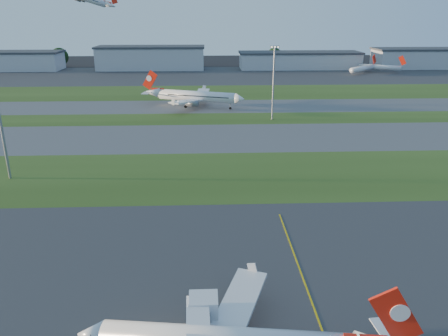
{
  "coord_description": "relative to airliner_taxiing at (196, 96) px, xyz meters",
  "views": [
    {
      "loc": [
        -8.89,
        -45.5,
        36.98
      ],
      "look_at": [
        -5.38,
        37.6,
        7.0
      ],
      "focal_mm": 35.0,
      "sensor_mm": 36.0,
      "label": 1
    }
  ],
  "objects": [
    {
      "name": "apron_near",
      "position": [
        12.81,
        -130.68,
        -4.44
      ],
      "size": [
        300.0,
        70.0,
        0.01
      ],
      "primitive_type": "cube",
      "color": "#333335",
      "rests_on": "ground"
    },
    {
      "name": "hangar_east",
      "position": [
        67.81,
        124.32,
        1.19
      ],
      "size": [
        81.6,
        23.0,
        11.2
      ],
      "color": "#A7A9AF",
      "rests_on": "ground"
    },
    {
      "name": "tree_east",
      "position": [
        127.81,
        136.32,
        1.72
      ],
      "size": [
        10.45,
        10.45,
        11.4
      ],
      "color": "black",
      "rests_on": "ground"
    },
    {
      "name": "mini_jet_far",
      "position": [
        115.35,
        102.84,
        -1.16
      ],
      "size": [
        26.07,
        15.01,
        9.48
      ],
      "rotation": [
        0.0,
        0.0,
        -0.49
      ],
      "color": "white",
      "rests_on": "ground"
    },
    {
      "name": "mini_jet_near",
      "position": [
        102.16,
        96.43,
        -1.16
      ],
      "size": [
        22.75,
        20.05,
        9.48
      ],
      "rotation": [
        0.0,
        0.0,
        0.71
      ],
      "color": "white",
      "rests_on": "ground"
    },
    {
      "name": "grass_strip_b",
      "position": [
        12.81,
        -20.68,
        -4.44
      ],
      "size": [
        300.0,
        18.0,
        0.01
      ],
      "primitive_type": "cube",
      "color": "#2E4517",
      "rests_on": "ground"
    },
    {
      "name": "tree_mid_west",
      "position": [
        -7.19,
        135.32,
        1.39
      ],
      "size": [
        9.9,
        9.9,
        10.8
      ],
      "color": "black",
      "rests_on": "ground"
    },
    {
      "name": "hangar_far_east",
      "position": [
        167.81,
        124.32,
        2.2
      ],
      "size": [
        96.9,
        23.0,
        13.2
      ],
      "color": "#A7A9AF",
      "rests_on": "ground"
    },
    {
      "name": "grass_strip_c",
      "position": [
        12.81,
        34.32,
        -4.44
      ],
      "size": [
        300.0,
        40.0,
        0.01
      ],
      "primitive_type": "cube",
      "color": "#2E4517",
      "rests_on": "ground"
    },
    {
      "name": "yellow_line",
      "position": [
        17.81,
        -130.68,
        -4.44
      ],
      "size": [
        0.25,
        60.0,
        0.02
      ],
      "primitive_type": "cube",
      "color": "gold",
      "rests_on": "ground"
    },
    {
      "name": "taxiway_b",
      "position": [
        12.81,
        1.32,
        -4.44
      ],
      "size": [
        300.0,
        26.0,
        0.01
      ],
      "primitive_type": "cube",
      "color": "#515154",
      "rests_on": "ground"
    },
    {
      "name": "light_mast_centre",
      "position": [
        27.81,
        -22.68,
        10.37
      ],
      "size": [
        3.2,
        0.7,
        25.8
      ],
      "color": "gray",
      "rests_on": "ground"
    },
    {
      "name": "tree_mid_east",
      "position": [
        52.81,
        138.32,
        2.37
      ],
      "size": [
        11.55,
        11.55,
        12.6
      ],
      "color": "black",
      "rests_on": "ground"
    },
    {
      "name": "hangar_west",
      "position": [
        -32.19,
        124.32,
        3.2
      ],
      "size": [
        71.4,
        23.0,
        15.2
      ],
      "color": "#A7A9AF",
      "rests_on": "ground"
    },
    {
      "name": "ground",
      "position": [
        12.81,
        -130.68,
        -4.44
      ],
      "size": [
        700.0,
        700.0,
        0.0
      ],
      "primitive_type": "plane",
      "color": "black",
      "rests_on": "ground"
    },
    {
      "name": "grass_strip_a",
      "position": [
        12.81,
        -78.68,
        -4.44
      ],
      "size": [
        300.0,
        34.0,
        0.01
      ],
      "primitive_type": "cube",
      "color": "#2E4517",
      "rests_on": "ground"
    },
    {
      "name": "apron_far",
      "position": [
        12.81,
        94.32,
        -4.44
      ],
      "size": [
        400.0,
        80.0,
        0.01
      ],
      "primitive_type": "cube",
      "color": "#333335",
      "rests_on": "ground"
    },
    {
      "name": "tree_west",
      "position": [
        -97.19,
        139.32,
        2.7
      ],
      "size": [
        12.1,
        12.1,
        13.2
      ],
      "color": "black",
      "rests_on": "ground"
    },
    {
      "name": "airliner_taxiing",
      "position": [
        0.0,
        0.0,
        0.0
      ],
      "size": [
        38.75,
        32.79,
        12.65
      ],
      "rotation": [
        0.0,
        0.0,
        2.79
      ],
      "color": "white",
      "rests_on": "ground"
    },
    {
      "name": "taxiway_a",
      "position": [
        12.81,
        -45.68,
        -4.44
      ],
      "size": [
        300.0,
        32.0,
        0.01
      ],
      "primitive_type": "cube",
      "color": "#515154",
      "rests_on": "ground"
    }
  ]
}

